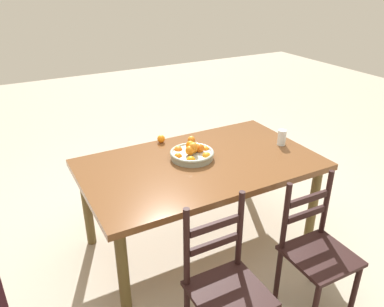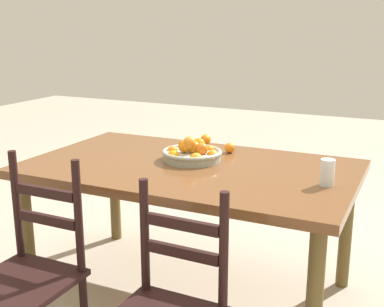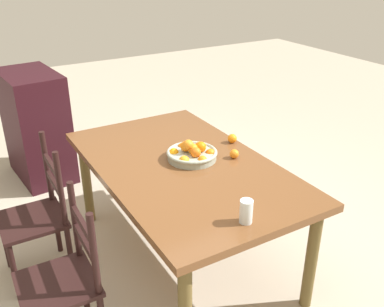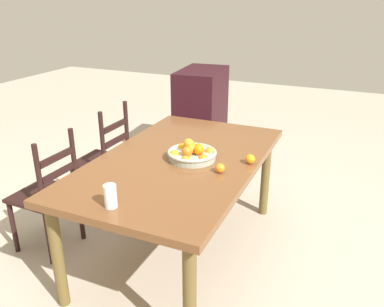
{
  "view_description": "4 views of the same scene",
  "coord_description": "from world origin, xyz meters",
  "views": [
    {
      "loc": [
        1.27,
        2.2,
        2.05
      ],
      "look_at": [
        0.03,
        -0.08,
        0.79
      ],
      "focal_mm": 35.7,
      "sensor_mm": 36.0,
      "label": 1
    },
    {
      "loc": [
        -1.12,
        2.35,
        1.49
      ],
      "look_at": [
        0.03,
        -0.08,
        0.79
      ],
      "focal_mm": 47.0,
      "sensor_mm": 36.0,
      "label": 2
    },
    {
      "loc": [
        -2.18,
        1.2,
        2.01
      ],
      "look_at": [
        0.03,
        -0.08,
        0.79
      ],
      "focal_mm": 40.39,
      "sensor_mm": 36.0,
      "label": 3
    },
    {
      "loc": [
        -2.23,
        -1.08,
        1.8
      ],
      "look_at": [
        0.03,
        -0.08,
        0.79
      ],
      "focal_mm": 37.06,
      "sensor_mm": 36.0,
      "label": 4
    }
  ],
  "objects": [
    {
      "name": "ground_plane",
      "position": [
        0.0,
        0.0,
        0.0
      ],
      "size": [
        12.0,
        12.0,
        0.0
      ],
      "primitive_type": "plane",
      "color": "#B2A793"
    },
    {
      "name": "dining_table",
      "position": [
        0.0,
        0.0,
        0.67
      ],
      "size": [
        1.75,
        1.04,
        0.75
      ],
      "color": "brown",
      "rests_on": "ground"
    },
    {
      "name": "chair_near_window",
      "position": [
        -0.33,
        0.9,
        0.43
      ],
      "size": [
        0.4,
        0.4,
        0.91
      ],
      "rotation": [
        0.0,
        0.0,
        3.12
      ],
      "color": "black",
      "rests_on": "ground"
    },
    {
      "name": "chair_by_cabinet",
      "position": [
        0.34,
        0.88,
        0.44
      ],
      "size": [
        0.41,
        0.41,
        0.95
      ],
      "rotation": [
        0.0,
        0.0,
        3.14
      ],
      "color": "black",
      "rests_on": "ground"
    },
    {
      "name": "cabinet",
      "position": [
        1.78,
        0.57,
        0.51
      ],
      "size": [
        0.77,
        0.51,
        1.02
      ],
      "primitive_type": "cube",
      "rotation": [
        0.0,
        0.0,
        0.09
      ],
      "color": "black",
      "rests_on": "ground"
    },
    {
      "name": "fruit_bowl",
      "position": [
        0.02,
        -0.08,
        0.79
      ],
      "size": [
        0.34,
        0.34,
        0.14
      ],
      "color": "#9BA594",
      "rests_on": "dining_table"
    },
    {
      "name": "orange_loose_0",
      "position": [
        0.11,
        -0.47,
        0.78
      ],
      "size": [
        0.06,
        0.06,
        0.06
      ],
      "primitive_type": "sphere",
      "color": "orange",
      "rests_on": "dining_table"
    },
    {
      "name": "orange_loose_1",
      "position": [
        -0.1,
        -0.33,
        0.78
      ],
      "size": [
        0.06,
        0.06,
        0.06
      ],
      "primitive_type": "sphere",
      "color": "orange",
      "rests_on": "dining_table"
    },
    {
      "name": "drinking_glass",
      "position": [
        -0.74,
        0.04,
        0.81
      ],
      "size": [
        0.07,
        0.07,
        0.13
      ],
      "primitive_type": "cylinder",
      "color": "silver",
      "rests_on": "dining_table"
    }
  ]
}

